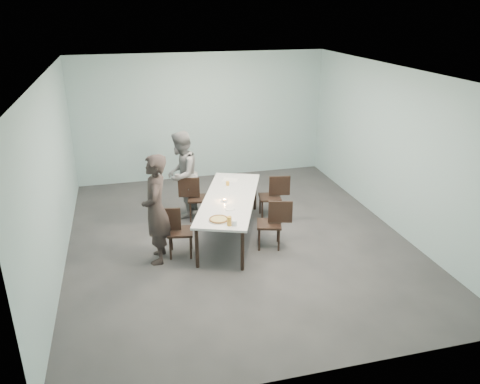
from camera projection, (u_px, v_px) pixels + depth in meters
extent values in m
plane|color=#333335|center=(238.00, 239.00, 8.61)|extent=(7.00, 7.00, 0.00)
cube|color=#95B7BC|center=(202.00, 117.00, 11.19)|extent=(6.00, 0.02, 3.00)
cube|color=#95B7BC|center=(319.00, 263.00, 4.90)|extent=(6.00, 0.02, 3.00)
cube|color=#95B7BC|center=(53.00, 176.00, 7.35)|extent=(0.02, 7.00, 3.00)
cube|color=#95B7BC|center=(393.00, 149.00, 8.74)|extent=(0.02, 7.00, 3.00)
cube|color=white|center=(237.00, 72.00, 7.48)|extent=(6.00, 7.00, 0.02)
cube|color=white|center=(229.00, 199.00, 8.49)|extent=(1.77, 2.75, 0.04)
cylinder|color=black|center=(197.00, 248.00, 7.55)|extent=(0.06, 0.06, 0.71)
cylinder|color=black|center=(220.00, 192.00, 9.80)|extent=(0.06, 0.06, 0.71)
cylinder|color=black|center=(242.00, 251.00, 7.47)|extent=(0.06, 0.06, 0.71)
cylinder|color=black|center=(255.00, 193.00, 9.72)|extent=(0.06, 0.06, 0.71)
cube|color=black|center=(180.00, 232.00, 7.92)|extent=(0.49, 0.49, 0.04)
cube|color=black|center=(168.00, 219.00, 7.82)|extent=(0.42, 0.11, 0.40)
cylinder|color=black|center=(170.00, 249.00, 7.84)|extent=(0.04, 0.04, 0.41)
cylinder|color=black|center=(172.00, 239.00, 8.15)|extent=(0.04, 0.04, 0.41)
cylinder|color=black|center=(191.00, 248.00, 7.86)|extent=(0.04, 0.04, 0.41)
cylinder|color=black|center=(191.00, 238.00, 8.18)|extent=(0.04, 0.04, 0.41)
cube|color=black|center=(199.00, 198.00, 9.28)|extent=(0.49, 0.49, 0.04)
cube|color=black|center=(189.00, 187.00, 9.18)|extent=(0.42, 0.12, 0.40)
cylinder|color=black|center=(190.00, 212.00, 9.20)|extent=(0.04, 0.04, 0.41)
cylinder|color=black|center=(191.00, 206.00, 9.51)|extent=(0.04, 0.04, 0.41)
cylinder|color=black|center=(208.00, 212.00, 9.21)|extent=(0.04, 0.04, 0.41)
cylinder|color=black|center=(208.00, 205.00, 9.53)|extent=(0.04, 0.04, 0.41)
cube|color=black|center=(269.00, 224.00, 8.19)|extent=(0.52, 0.52, 0.04)
cube|color=black|center=(280.00, 212.00, 8.10)|extent=(0.41, 0.15, 0.40)
cylinder|color=black|center=(278.00, 231.00, 8.43)|extent=(0.04, 0.04, 0.41)
cylinder|color=black|center=(279.00, 240.00, 8.12)|extent=(0.04, 0.04, 0.41)
cylinder|color=black|center=(259.00, 231.00, 8.44)|extent=(0.04, 0.04, 0.41)
cylinder|color=black|center=(259.00, 240.00, 8.13)|extent=(0.04, 0.04, 0.41)
cube|color=black|center=(270.00, 197.00, 9.34)|extent=(0.48, 0.48, 0.04)
cube|color=black|center=(280.00, 186.00, 9.26)|extent=(0.42, 0.11, 0.40)
cylinder|color=black|center=(277.00, 204.00, 9.59)|extent=(0.04, 0.04, 0.41)
cylinder|color=black|center=(279.00, 211.00, 9.28)|extent=(0.04, 0.04, 0.41)
cylinder|color=black|center=(260.00, 204.00, 9.56)|extent=(0.04, 0.04, 0.41)
cylinder|color=black|center=(262.00, 211.00, 9.25)|extent=(0.04, 0.04, 0.41)
imported|color=black|center=(156.00, 209.00, 7.57)|extent=(0.54, 0.73, 1.85)
imported|color=slate|center=(181.00, 175.00, 9.26)|extent=(0.97, 1.06, 1.75)
cylinder|color=white|center=(219.00, 220.00, 7.59)|extent=(0.34, 0.34, 0.01)
cylinder|color=#DEC77E|center=(219.00, 219.00, 7.59)|extent=(0.30, 0.30, 0.01)
torus|color=brown|center=(219.00, 219.00, 7.58)|extent=(0.32, 0.32, 0.03)
cylinder|color=white|center=(230.00, 209.00, 8.02)|extent=(0.18, 0.18, 0.01)
cylinder|color=gold|center=(229.00, 221.00, 7.39)|extent=(0.08, 0.08, 0.15)
cylinder|color=silver|center=(234.00, 223.00, 7.40)|extent=(0.08, 0.08, 0.09)
cylinder|color=silver|center=(224.00, 201.00, 8.31)|extent=(0.06, 0.06, 0.03)
cylinder|color=orange|center=(224.00, 199.00, 8.30)|extent=(0.04, 0.04, 0.01)
cylinder|color=gold|center=(228.00, 183.00, 9.05)|extent=(0.07, 0.07, 0.08)
cube|color=silver|center=(230.00, 180.00, 9.34)|extent=(0.36, 0.31, 0.01)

